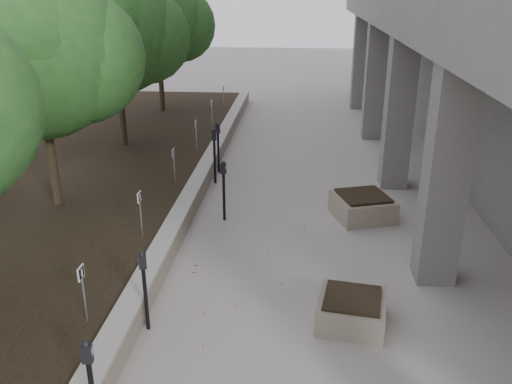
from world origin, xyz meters
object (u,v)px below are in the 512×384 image
(crabapple_tree_4, at_px, (117,58))
(planter_front, at_px, (352,310))
(planter_back, at_px, (363,206))
(crabapple_tree_3, at_px, (41,88))
(crabapple_tree_5, at_px, (158,41))
(parking_meter_2, at_px, (145,291))
(parking_meter_3, at_px, (224,191))
(parking_meter_5, at_px, (218,148))
(parking_meter_4, at_px, (215,156))

(crabapple_tree_4, xyz_separation_m, planter_front, (6.54, -8.63, -2.87))
(crabapple_tree_4, height_order, planter_back, crabapple_tree_4)
(crabapple_tree_3, height_order, planter_back, crabapple_tree_3)
(crabapple_tree_5, distance_m, planter_back, 12.06)
(crabapple_tree_5, bearing_deg, parking_meter_2, -76.98)
(parking_meter_3, xyz_separation_m, parking_meter_5, (-0.64, 3.40, 0.02))
(parking_meter_5, height_order, planter_front, parking_meter_5)
(parking_meter_4, bearing_deg, crabapple_tree_3, -146.98)
(parking_meter_3, relative_size, planter_front, 1.36)
(crabapple_tree_5, relative_size, planter_front, 5.06)
(parking_meter_3, bearing_deg, planter_back, 22.12)
(parking_meter_4, bearing_deg, planter_front, -69.92)
(planter_front, xyz_separation_m, planter_back, (0.61, 4.33, 0.04))
(crabapple_tree_4, distance_m, parking_meter_4, 4.62)
(crabapple_tree_5, bearing_deg, crabapple_tree_3, -90.00)
(planter_back, bearing_deg, parking_meter_3, -172.65)
(crabapple_tree_4, height_order, planter_front, crabapple_tree_4)
(parking_meter_2, bearing_deg, crabapple_tree_3, 111.76)
(parking_meter_4, bearing_deg, parking_meter_2, -97.23)
(crabapple_tree_5, xyz_separation_m, parking_meter_5, (3.25, -6.32, -2.37))
(crabapple_tree_3, distance_m, planter_back, 7.72)
(crabapple_tree_3, xyz_separation_m, crabapple_tree_5, (0.00, 10.00, 0.00))
(crabapple_tree_5, height_order, planter_back, crabapple_tree_5)
(planter_back, bearing_deg, parking_meter_4, 152.08)
(parking_meter_3, distance_m, parking_meter_4, 2.54)
(crabapple_tree_3, relative_size, planter_front, 5.06)
(crabapple_tree_3, bearing_deg, planter_back, 5.64)
(parking_meter_5, relative_size, planter_front, 1.40)
(crabapple_tree_4, relative_size, parking_meter_5, 3.61)
(parking_meter_2, xyz_separation_m, parking_meter_3, (0.64, 4.35, 0.03))
(parking_meter_2, relative_size, parking_meter_4, 0.90)
(crabapple_tree_5, bearing_deg, planter_front, -64.38)
(crabapple_tree_4, bearing_deg, crabapple_tree_3, -90.00)
(crabapple_tree_4, bearing_deg, parking_meter_3, -50.46)
(crabapple_tree_5, height_order, planter_front, crabapple_tree_5)
(crabapple_tree_5, bearing_deg, parking_meter_4, -65.59)
(parking_meter_2, xyz_separation_m, planter_front, (3.29, 0.43, -0.45))
(parking_meter_2, height_order, parking_meter_5, parking_meter_5)
(crabapple_tree_5, distance_m, parking_meter_3, 10.73)
(crabapple_tree_3, height_order, parking_meter_4, crabapple_tree_3)
(crabapple_tree_5, relative_size, parking_meter_2, 3.86)
(crabapple_tree_4, height_order, parking_meter_2, crabapple_tree_4)
(crabapple_tree_5, xyz_separation_m, planter_front, (6.54, -13.63, -2.87))
(crabapple_tree_5, bearing_deg, parking_meter_5, -62.77)
(crabapple_tree_4, xyz_separation_m, planter_back, (7.15, -4.29, -2.82))
(crabapple_tree_3, bearing_deg, crabapple_tree_4, 90.00)
(planter_front, bearing_deg, crabapple_tree_3, 150.97)
(parking_meter_3, height_order, parking_meter_4, parking_meter_4)
(parking_meter_2, relative_size, planter_back, 1.11)
(crabapple_tree_3, relative_size, planter_back, 4.30)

